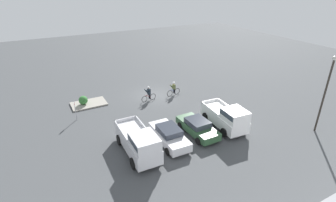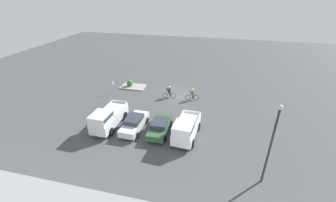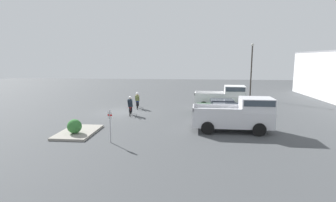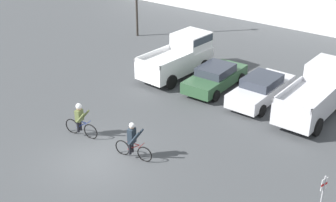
% 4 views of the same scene
% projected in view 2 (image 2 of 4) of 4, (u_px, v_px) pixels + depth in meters
% --- Properties ---
extents(ground_plane, '(80.00, 80.00, 0.00)m').
position_uv_depth(ground_plane, '(179.00, 95.00, 31.42)').
color(ground_plane, '#424447').
extents(pickup_truck_0, '(2.45, 5.05, 2.33)m').
position_uv_depth(pickup_truck_0, '(186.00, 129.00, 21.99)').
color(pickup_truck_0, white).
rests_on(pickup_truck_0, ground_plane).
extents(sedan_0, '(1.99, 4.45, 1.36)m').
position_uv_depth(sedan_0, '(160.00, 126.00, 23.24)').
color(sedan_0, '#2D5133').
rests_on(sedan_0, ground_plane).
extents(sedan_1, '(2.00, 4.61, 1.43)m').
position_uv_depth(sedan_1, '(134.00, 123.00, 23.78)').
color(sedan_1, silver).
rests_on(sedan_1, ground_plane).
extents(pickup_truck_1, '(2.24, 5.40, 2.37)m').
position_uv_depth(pickup_truck_1, '(107.00, 118.00, 23.74)').
color(pickup_truck_1, silver).
rests_on(pickup_truck_1, ground_plane).
extents(cyclist_0, '(1.82, 0.52, 1.72)m').
position_uv_depth(cyclist_0, '(169.00, 92.00, 30.41)').
color(cyclist_0, black).
rests_on(cyclist_0, ground_plane).
extents(cyclist_1, '(1.80, 0.52, 1.68)m').
position_uv_depth(cyclist_1, '(192.00, 94.00, 29.76)').
color(cyclist_1, black).
rests_on(cyclist_1, ground_plane).
extents(fire_lane_sign, '(0.11, 0.29, 2.02)m').
position_uv_depth(fire_lane_sign, '(113.00, 86.00, 31.31)').
color(fire_lane_sign, '#9E9EA3').
rests_on(fire_lane_sign, ground_plane).
extents(lamppost, '(0.36, 0.36, 6.81)m').
position_uv_depth(lamppost, '(272.00, 140.00, 15.83)').
color(lamppost, '#2D2823').
rests_on(lamppost, ground_plane).
extents(curb_island, '(3.59, 2.29, 0.15)m').
position_uv_depth(curb_island, '(133.00, 87.00, 33.90)').
color(curb_island, gray).
rests_on(curb_island, ground_plane).
extents(shrub, '(0.93, 0.93, 0.93)m').
position_uv_depth(shrub, '(130.00, 83.00, 33.75)').
color(shrub, '#337033').
rests_on(shrub, curb_island).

